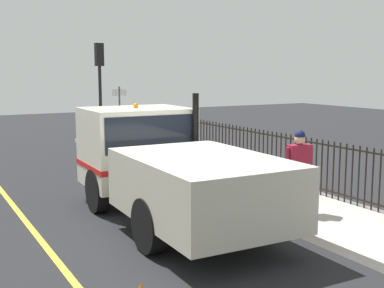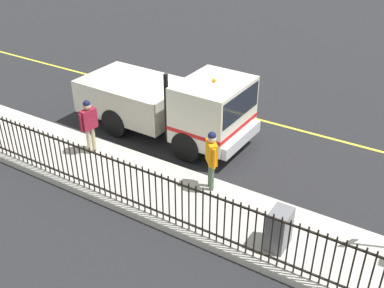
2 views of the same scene
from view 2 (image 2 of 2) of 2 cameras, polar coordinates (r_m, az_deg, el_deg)
name	(u,v)px [view 2 (image 2 of 2)]	position (r m, az deg, el deg)	size (l,w,h in m)	color
ground_plane	(151,123)	(16.14, -5.12, 2.56)	(58.54, 58.54, 0.00)	#232326
sidewalk_slab	(87,163)	(14.03, -12.88, -2.34)	(2.45, 26.61, 0.16)	#B7B2A8
lane_marking	(186,100)	(17.80, -0.81, 5.44)	(0.12, 23.95, 0.01)	yellow
work_truck	(176,103)	(14.71, -1.96, 5.11)	(2.45, 5.98, 2.60)	silver
worker_standing	(212,155)	(11.94, 2.43, -1.32)	(0.50, 0.49, 1.72)	orange
pedestrian_distant	(89,121)	(13.91, -12.67, 2.79)	(0.63, 0.29, 1.73)	maroon
iron_fence	(59,157)	(13.09, -16.18, -1.51)	(0.04, 22.65, 1.33)	black
utility_cabinet	(279,229)	(10.62, 10.74, -10.31)	(0.63, 0.44, 0.96)	slate
traffic_cone	(126,83)	(18.88, -8.22, 7.53)	(0.39, 0.39, 0.56)	orange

